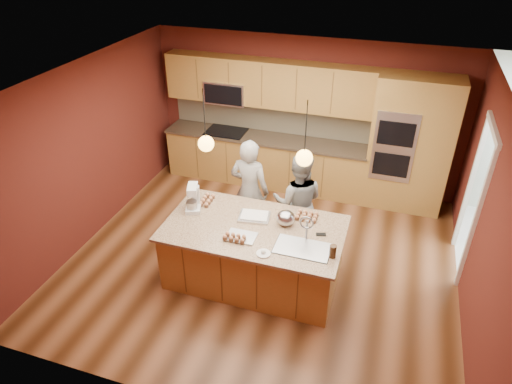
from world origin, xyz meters
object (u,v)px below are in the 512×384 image
(person_right, at_px, (298,202))
(island, at_px, (255,253))
(stand_mixer, at_px, (193,200))
(mixing_bowl, at_px, (286,218))
(person_left, at_px, (250,191))

(person_right, bearing_deg, island, 58.93)
(island, height_order, person_right, person_right)
(island, relative_size, stand_mixer, 6.24)
(island, distance_m, person_right, 1.04)
(person_right, xyz_separation_m, stand_mixer, (-1.31, -0.78, 0.26))
(island, distance_m, stand_mixer, 1.12)
(person_right, height_order, mixing_bowl, person_right)
(island, relative_size, mixing_bowl, 9.53)
(person_right, xyz_separation_m, mixing_bowl, (-0.00, -0.72, 0.19))
(person_right, relative_size, stand_mixer, 4.11)
(person_right, relative_size, mixing_bowl, 6.27)
(person_left, xyz_separation_m, stand_mixer, (-0.56, -0.78, 0.20))
(person_left, xyz_separation_m, mixing_bowl, (0.75, -0.72, 0.14))
(person_right, distance_m, stand_mixer, 1.54)
(person_right, height_order, stand_mixer, person_right)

